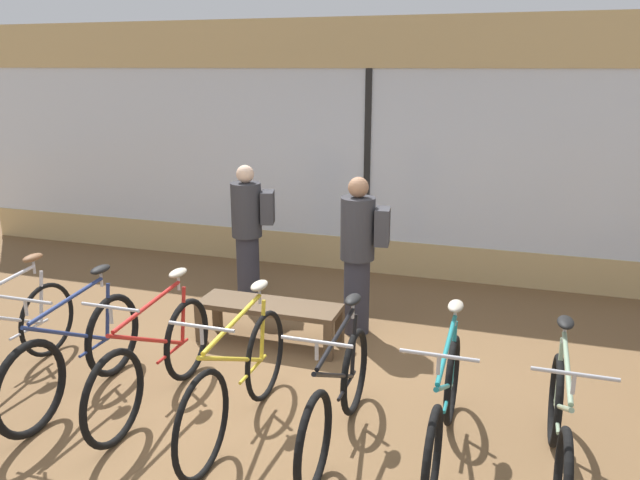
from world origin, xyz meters
name	(u,v)px	position (x,y,z in m)	size (l,w,h in m)	color
ground_plane	(268,394)	(0.00, 0.00, 0.00)	(24.00, 24.00, 0.00)	brown
shop_back_wall	(368,147)	(0.00, 3.38, 1.64)	(12.00, 0.08, 3.20)	tan
bicycle_far_left	(6,336)	(-2.23, -0.43, 0.39)	(0.46, 1.72, 1.03)	black
bicycle_left	(76,356)	(-1.42, -0.56, 0.39)	(0.46, 1.71, 1.05)	black
bicycle_center_left	(155,361)	(-0.77, -0.44, 0.39)	(0.46, 1.75, 1.04)	black
bicycle_center	(238,381)	(0.01, -0.56, 0.41)	(0.46, 1.80, 1.05)	black
bicycle_center_right	(337,398)	(0.75, -0.51, 0.38)	(0.46, 1.67, 1.02)	black
bicycle_right	(444,410)	(1.49, -0.45, 0.38)	(0.46, 1.74, 1.02)	black
bicycle_far_right	(559,431)	(2.22, -0.46, 0.37)	(0.46, 1.65, 1.01)	black
display_bench	(269,310)	(-0.36, 0.93, 0.34)	(1.40, 0.44, 0.41)	brown
customer_near_rack	(359,251)	(0.40, 1.45, 0.86)	(0.52, 0.38, 1.60)	#2D2D38
customer_by_window	(249,229)	(-1.01, 1.94, 0.85)	(0.54, 0.42, 1.58)	#2D2D38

